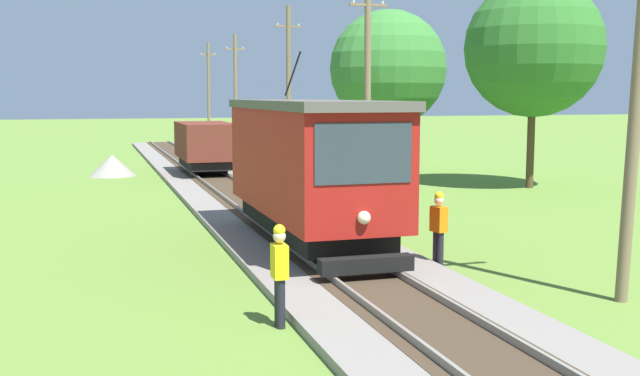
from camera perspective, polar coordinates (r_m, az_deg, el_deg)
name	(u,v)px	position (r m, az deg, el deg)	size (l,w,h in m)	color
red_tram	(310,165)	(19.36, -0.79, 1.77)	(2.60, 8.54, 4.79)	maroon
freight_car	(205,145)	(37.14, -8.59, 3.21)	(2.40, 5.20, 2.31)	maroon
utility_pole_near_tram	(637,84)	(15.30, 22.68, 7.21)	(1.40, 0.56, 8.11)	#7A664C
utility_pole_mid	(368,89)	(27.81, 3.58, 7.40)	(1.40, 0.31, 8.13)	#7A664C
utility_pole_far	(289,89)	(38.70, -2.37, 7.46)	(1.40, 0.34, 8.36)	#7A664C
utility_pole_distant	(235,93)	(52.92, -6.35, 7.11)	(1.40, 0.41, 8.04)	#7A664C
utility_pole_horizon	(209,92)	(64.94, -8.34, 7.16)	(1.40, 0.64, 8.29)	#7A664C
gravel_pile	(112,165)	(38.68, -15.29, 1.66)	(2.27, 2.27, 1.06)	gray
track_worker	(280,271)	(13.01, -3.05, -6.21)	(0.24, 0.38, 1.78)	black
second_worker	(439,226)	(17.53, 8.87, -2.85)	(0.31, 0.42, 1.78)	black
tree_left_near	(534,48)	(33.61, 15.73, 10.05)	(5.80, 5.80, 8.81)	#4C3823
tree_right_near	(388,69)	(38.07, 5.12, 8.90)	(5.74, 5.74, 8.13)	#4C3823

